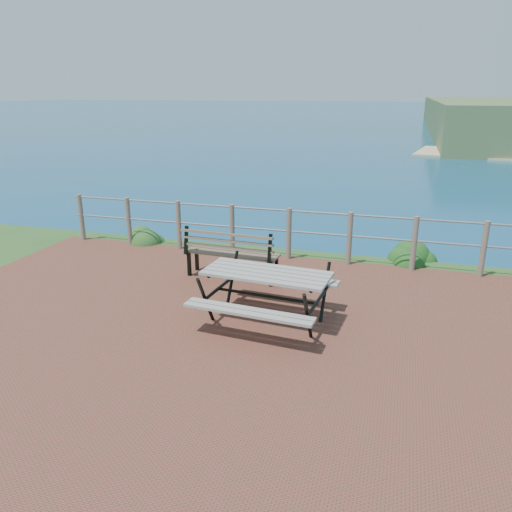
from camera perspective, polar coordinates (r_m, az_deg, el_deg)
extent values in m
cube|color=brown|center=(6.75, -2.77, -9.18)|extent=(10.00, 7.00, 0.12)
plane|color=#145578|center=(205.67, 16.67, 16.76)|extent=(1200.00, 1200.00, 0.00)
cylinder|color=#6B5B4C|center=(11.46, -19.33, 4.20)|extent=(0.10, 0.10, 1.00)
cylinder|color=#6B5B4C|center=(10.83, -14.35, 3.90)|extent=(0.10, 0.10, 1.00)
cylinder|color=#6B5B4C|center=(10.30, -8.82, 3.52)|extent=(0.10, 0.10, 1.00)
cylinder|color=#6B5B4C|center=(9.88, -2.75, 3.08)|extent=(0.10, 0.10, 1.00)
cylinder|color=#6B5B4C|center=(9.57, 3.77, 2.56)|extent=(0.10, 0.10, 1.00)
cylinder|color=#6B5B4C|center=(9.40, 10.62, 1.98)|extent=(0.10, 0.10, 1.00)
cylinder|color=#6B5B4C|center=(9.36, 17.63, 1.36)|extent=(0.10, 0.10, 1.00)
cylinder|color=#6B5B4C|center=(9.47, 24.57, 0.72)|extent=(0.10, 0.10, 1.00)
cylinder|color=slate|center=(9.46, 3.83, 5.18)|extent=(9.40, 0.04, 0.04)
cylinder|color=slate|center=(9.56, 3.78, 2.85)|extent=(9.40, 0.04, 0.04)
cube|color=gray|center=(6.86, 1.22, -2.00)|extent=(1.79, 0.86, 0.04)
cube|color=gray|center=(6.96, 1.20, -4.23)|extent=(1.75, 0.40, 0.04)
cube|color=gray|center=(6.96, 1.20, -4.23)|extent=(1.75, 0.40, 0.04)
cylinder|color=black|center=(6.98, 1.20, -4.60)|extent=(1.49, 0.17, 0.04)
cube|color=brown|center=(8.57, -2.75, 0.33)|extent=(1.65, 0.49, 0.04)
cube|color=brown|center=(8.49, -2.78, 2.16)|extent=(1.63, 0.21, 0.37)
cube|color=black|center=(8.64, -2.73, -1.09)|extent=(0.05, 0.06, 0.45)
cube|color=black|center=(8.64, -2.73, -1.09)|extent=(0.05, 0.06, 0.45)
cube|color=black|center=(8.64, -2.73, -1.09)|extent=(0.05, 0.06, 0.45)
cube|color=black|center=(8.64, -2.73, -1.09)|extent=(0.05, 0.06, 0.45)
ellipsoid|color=#1E4C1C|center=(11.24, -12.45, 1.80)|extent=(0.80, 0.80, 0.55)
ellipsoid|color=#164819|center=(10.07, 17.49, -0.56)|extent=(0.75, 0.75, 0.48)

